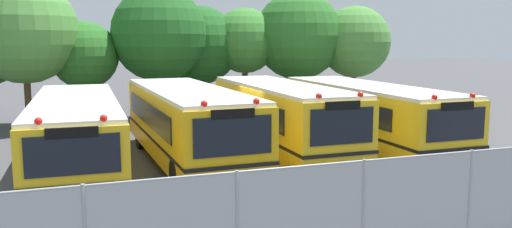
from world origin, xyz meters
TOP-DOWN VIEW (x-y plane):
  - ground_plane at (0.00, 0.00)m, footprint 160.00×160.00m
  - school_bus_0 at (-5.30, 0.10)m, footprint 2.80×10.63m
  - school_bus_1 at (-1.71, 0.10)m, footprint 2.85×9.98m
  - school_bus_2 at (1.71, 0.08)m, footprint 2.48×9.29m
  - school_bus_3 at (5.28, 0.08)m, footprint 2.59×10.06m
  - tree_1 at (-7.21, 9.52)m, footprint 4.92×4.92m
  - tree_2 at (-4.69, 10.12)m, footprint 3.35×3.35m
  - tree_3 at (-1.10, 9.83)m, footprint 4.85×4.85m
  - tree_4 at (1.28, 11.02)m, footprint 4.28×4.28m
  - tree_5 at (3.80, 10.30)m, footprint 3.57×3.57m
  - tree_6 at (6.61, 9.50)m, footprint 4.87×4.87m
  - tree_7 at (9.71, 8.58)m, footprint 3.97×3.97m
  - chainlink_fence at (-0.14, -8.64)m, footprint 15.51×0.07m

SIDE VIEW (x-z plane):
  - ground_plane at x=0.00m, z-range 0.00..0.00m
  - chainlink_fence at x=-0.14m, z-range 0.04..1.96m
  - school_bus_0 at x=-5.30m, z-range 0.07..2.59m
  - school_bus_3 at x=5.28m, z-range 0.07..2.69m
  - school_bus_1 at x=-1.71m, z-range 0.07..2.78m
  - school_bus_2 at x=1.71m, z-range 0.07..2.81m
  - tree_2 at x=-4.69m, z-range 0.82..5.92m
  - tree_4 at x=1.28m, z-range 0.85..6.87m
  - tree_7 at x=9.71m, z-range 1.11..7.18m
  - tree_5 at x=3.80m, z-range 1.20..7.13m
  - tree_6 at x=6.61m, z-range 0.96..7.81m
  - tree_3 at x=-1.10m, z-range 1.10..8.01m
  - tree_1 at x=-7.21m, z-range 1.15..8.21m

